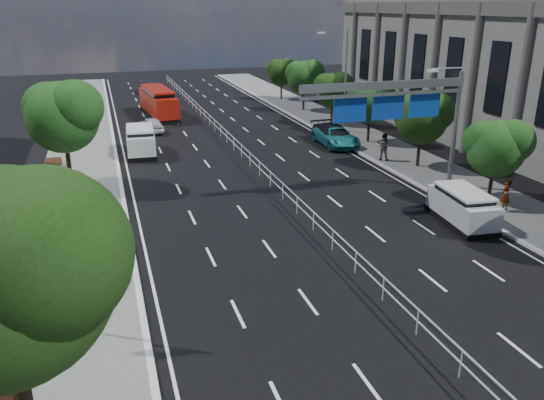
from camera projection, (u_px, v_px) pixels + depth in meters
name	position (u px, v px, depth m)	size (l,w,h in m)	color
ground	(372.00, 290.00, 21.36)	(160.00, 160.00, 0.00)	black
sidewalk_near	(70.00, 341.00, 18.04)	(5.00, 140.00, 0.14)	slate
kerb_near	(145.00, 328.00, 18.75)	(0.25, 140.00, 0.15)	silver
median_fence	(236.00, 146.00, 41.28)	(0.05, 85.00, 1.02)	silver
hedge_near	(27.00, 274.00, 21.89)	(1.00, 36.00, 0.44)	black
toilet_sign	(76.00, 263.00, 17.20)	(1.62, 0.18, 4.34)	gray
overhead_gantry	(401.00, 102.00, 30.33)	(10.24, 0.38, 7.45)	gray
streetlight_far	(343.00, 74.00, 45.80)	(2.78, 2.40, 9.00)	gray
civic_hall	(503.00, 61.00, 45.65)	(14.40, 36.00, 14.35)	slate
near_tree_big	(3.00, 265.00, 12.01)	(5.72, 5.33, 7.71)	black
near_tree_back	(63.00, 113.00, 32.40)	(4.84, 4.51, 6.69)	black
far_tree_c	(497.00, 146.00, 29.63)	(3.52, 3.28, 4.94)	black
far_tree_d	(423.00, 116.00, 36.24)	(3.85, 3.59, 5.34)	black
far_tree_e	(371.00, 100.00, 42.99)	(3.63, 3.38, 5.13)	black
far_tree_f	(333.00, 88.00, 49.71)	(3.52, 3.28, 5.02)	black
far_tree_g	(305.00, 76.00, 56.32)	(3.96, 3.69, 5.45)	black
far_tree_h	(282.00, 71.00, 63.14)	(3.41, 3.18, 4.91)	black
white_minivan	(141.00, 141.00, 40.59)	(2.33, 4.92, 2.09)	black
red_bus	(158.00, 102.00, 54.48)	(3.16, 9.75, 2.86)	black
near_car_silver	(151.00, 124.00, 47.89)	(1.58, 3.93, 1.34)	silver
near_car_dark	(147.00, 86.00, 69.40)	(1.76, 5.04, 1.66)	black
silver_minivan	(463.00, 207.00, 27.67)	(2.35, 4.61, 1.84)	black
parked_car_teal	(336.00, 137.00, 43.13)	(2.50, 5.42, 1.50)	#1B767A
parked_car_dark	(334.00, 135.00, 43.54)	(2.24, 5.50, 1.60)	black
pedestrian_a	(506.00, 195.00, 28.95)	(0.66, 0.44, 1.82)	gray
pedestrian_b	(383.00, 147.00, 38.54)	(0.96, 0.75, 1.98)	gray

